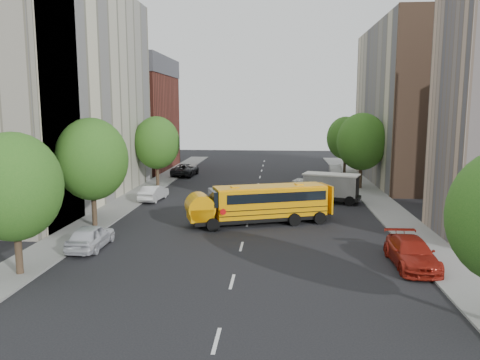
# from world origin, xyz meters

# --- Properties ---
(ground) EXTENTS (120.00, 120.00, 0.00)m
(ground) POSITION_xyz_m (0.00, 0.00, 0.00)
(ground) COLOR black
(ground) RESTS_ON ground
(sidewalk_left) EXTENTS (3.00, 80.00, 0.12)m
(sidewalk_left) POSITION_xyz_m (-11.50, 5.00, 0.06)
(sidewalk_left) COLOR slate
(sidewalk_left) RESTS_ON ground
(sidewalk_right) EXTENTS (3.00, 80.00, 0.12)m
(sidewalk_right) POSITION_xyz_m (11.50, 5.00, 0.06)
(sidewalk_right) COLOR slate
(sidewalk_right) RESTS_ON ground
(lane_markings) EXTENTS (0.15, 64.00, 0.01)m
(lane_markings) POSITION_xyz_m (0.00, 10.00, 0.01)
(lane_markings) COLOR silver
(lane_markings) RESTS_ON ground
(building_left_cream) EXTENTS (10.00, 26.00, 20.00)m
(building_left_cream) POSITION_xyz_m (-18.00, 6.00, 10.00)
(building_left_cream) COLOR beige
(building_left_cream) RESTS_ON ground
(building_left_redbrick) EXTENTS (10.00, 15.00, 13.00)m
(building_left_redbrick) POSITION_xyz_m (-18.00, 28.00, 6.50)
(building_left_redbrick) COLOR maroon
(building_left_redbrick) RESTS_ON ground
(building_right_far) EXTENTS (10.00, 22.00, 18.00)m
(building_right_far) POSITION_xyz_m (18.00, 20.00, 9.00)
(building_right_far) COLOR #BFB495
(building_right_far) RESTS_ON ground
(building_right_sidewall) EXTENTS (10.10, 0.30, 18.00)m
(building_right_sidewall) POSITION_xyz_m (18.00, 9.00, 9.00)
(building_right_sidewall) COLOR brown
(building_right_sidewall) RESTS_ON ground
(street_tree_0) EXTENTS (4.80, 4.80, 7.41)m
(street_tree_0) POSITION_xyz_m (-11.00, -14.00, 4.64)
(street_tree_0) COLOR #38281C
(street_tree_0) RESTS_ON ground
(street_tree_1) EXTENTS (5.12, 5.12, 7.90)m
(street_tree_1) POSITION_xyz_m (-11.00, -4.00, 4.95)
(street_tree_1) COLOR #38281C
(street_tree_1) RESTS_ON ground
(street_tree_2) EXTENTS (4.99, 4.99, 7.71)m
(street_tree_2) POSITION_xyz_m (-11.00, 14.00, 4.83)
(street_tree_2) COLOR #38281C
(street_tree_2) RESTS_ON ground
(street_tree_4) EXTENTS (5.25, 5.25, 8.10)m
(street_tree_4) POSITION_xyz_m (11.00, 14.00, 5.08)
(street_tree_4) COLOR #38281C
(street_tree_4) RESTS_ON ground
(street_tree_5) EXTENTS (4.86, 4.86, 7.51)m
(street_tree_5) POSITION_xyz_m (11.00, 26.00, 4.70)
(street_tree_5) COLOR #38281C
(street_tree_5) RESTS_ON ground
(school_bus) EXTENTS (10.52, 5.65, 2.92)m
(school_bus) POSITION_xyz_m (0.91, -2.09, 1.63)
(school_bus) COLOR black
(school_bus) RESTS_ON ground
(safari_truck) EXTENTS (6.54, 3.99, 2.65)m
(safari_truck) POSITION_xyz_m (6.68, 6.73, 1.40)
(safari_truck) COLOR black
(safari_truck) RESTS_ON ground
(parked_car_0) EXTENTS (1.85, 4.51, 1.53)m
(parked_car_0) POSITION_xyz_m (-9.20, -9.15, 0.77)
(parked_car_0) COLOR silver
(parked_car_0) RESTS_ON ground
(parked_car_1) EXTENTS (1.96, 4.51, 1.44)m
(parked_car_1) POSITION_xyz_m (-9.37, 6.13, 0.72)
(parked_car_1) COLOR silver
(parked_car_1) RESTS_ON ground
(parked_car_2) EXTENTS (3.00, 5.77, 1.55)m
(parked_car_2) POSITION_xyz_m (-9.60, 22.38, 0.78)
(parked_car_2) COLOR black
(parked_car_2) RESTS_ON ground
(parked_car_3) EXTENTS (2.20, 5.27, 1.52)m
(parked_car_3) POSITION_xyz_m (9.51, -10.91, 0.76)
(parked_car_3) COLOR maroon
(parked_car_3) RESTS_ON ground
(parked_car_4) EXTENTS (1.51, 3.73, 1.27)m
(parked_car_4) POSITION_xyz_m (9.60, 17.77, 0.64)
(parked_car_4) COLOR #323257
(parked_car_4) RESTS_ON ground
(parked_car_5) EXTENTS (1.63, 4.26, 1.39)m
(parked_car_5) POSITION_xyz_m (9.60, 24.11, 0.69)
(parked_car_5) COLOR #A8A6A2
(parked_car_5) RESTS_ON ground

